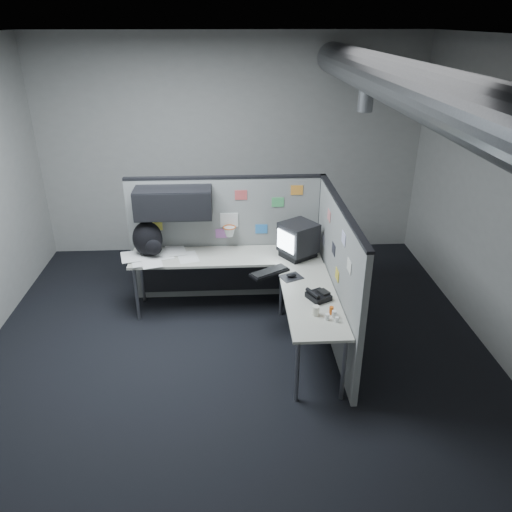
{
  "coord_description": "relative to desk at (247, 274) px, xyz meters",
  "views": [
    {
      "loc": [
        -0.03,
        -4.5,
        3.34
      ],
      "look_at": [
        0.23,
        0.35,
        1.01
      ],
      "focal_mm": 35.0,
      "sensor_mm": 36.0,
      "label": 1
    }
  ],
  "objects": [
    {
      "name": "phone",
      "position": [
        0.7,
        -0.81,
        0.15
      ],
      "size": [
        0.27,
        0.28,
        0.1
      ],
      "rotation": [
        0.0,
        0.0,
        0.31
      ],
      "color": "black",
      "rests_on": "desk"
    },
    {
      "name": "mouse",
      "position": [
        0.48,
        -0.33,
        0.13
      ],
      "size": [
        0.29,
        0.27,
        0.05
      ],
      "rotation": [
        0.0,
        0.0,
        -0.35
      ],
      "color": "black",
      "rests_on": "desk"
    },
    {
      "name": "partition_back",
      "position": [
        -0.4,
        0.53,
        0.38
      ],
      "size": [
        2.44,
        0.42,
        1.63
      ],
      "color": "gray",
      "rests_on": "ground"
    },
    {
      "name": "partition_right",
      "position": [
        0.95,
        -0.49,
        0.21
      ],
      "size": [
        0.07,
        2.23,
        1.63
      ],
      "color": "gray",
      "rests_on": "ground"
    },
    {
      "name": "papers",
      "position": [
        -1.05,
        0.26,
        0.13
      ],
      "size": [
        0.98,
        0.7,
        0.02
      ],
      "rotation": [
        0.0,
        0.0,
        0.25
      ],
      "color": "white",
      "rests_on": "desk"
    },
    {
      "name": "room",
      "position": [
        0.41,
        -0.7,
        1.48
      ],
      "size": [
        5.62,
        5.62,
        3.22
      ],
      "color": "black",
      "rests_on": "ground"
    },
    {
      "name": "backpack",
      "position": [
        -1.17,
        0.32,
        0.33
      ],
      "size": [
        0.41,
        0.37,
        0.44
      ],
      "rotation": [
        0.0,
        0.0,
        0.25
      ],
      "color": "black",
      "rests_on": "desk"
    },
    {
      "name": "bottles",
      "position": [
        0.78,
        -1.17,
        0.15
      ],
      "size": [
        0.13,
        0.18,
        0.08
      ],
      "rotation": [
        0.0,
        0.0,
        -0.26
      ],
      "color": "silver",
      "rests_on": "desk"
    },
    {
      "name": "desk",
      "position": [
        0.0,
        0.0,
        0.0
      ],
      "size": [
        2.31,
        2.11,
        0.73
      ],
      "color": "#B7B6A5",
      "rests_on": "ground"
    },
    {
      "name": "cup",
      "position": [
        0.63,
        -1.11,
        0.17
      ],
      "size": [
        0.08,
        0.08,
        0.1
      ],
      "primitive_type": "cylinder",
      "rotation": [
        0.0,
        0.0,
        0.11
      ],
      "color": "silver",
      "rests_on": "desk"
    },
    {
      "name": "keyboard",
      "position": [
        0.25,
        -0.22,
        0.14
      ],
      "size": [
        0.48,
        0.38,
        0.04
      ],
      "rotation": [
        0.0,
        0.0,
        -0.22
      ],
      "color": "black",
      "rests_on": "desk"
    },
    {
      "name": "monitor",
      "position": [
        0.62,
        0.21,
        0.34
      ],
      "size": [
        0.52,
        0.52,
        0.43
      ],
      "rotation": [
        0.0,
        0.0,
        -0.2
      ],
      "color": "black",
      "rests_on": "desk"
    }
  ]
}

